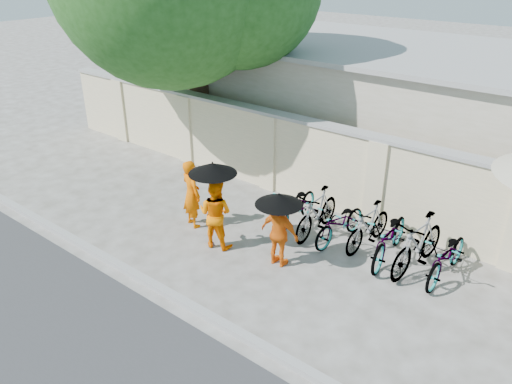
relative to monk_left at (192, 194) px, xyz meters
The scene contains 16 objects.
ground 1.49m from the monk_left, 21.54° to the right, with size 80.00×80.00×0.00m, color #A3A29F.
kerb 2.57m from the monk_left, 61.53° to the right, with size 40.00×0.16×0.12m, color gray.
compound_wall 3.50m from the monk_left, 51.55° to the left, with size 20.00×0.30×2.00m, color beige.
building_behind 7.31m from the monk_left, 64.11° to the left, with size 14.00×6.00×3.20m, color beige.
monk_left is the anchor object (origin of this frame).
monk_center 1.06m from the monk_left, 17.10° to the right, with size 0.74×0.58×1.53m, color #FF7700.
parasol_center 1.53m from the monk_left, 20.23° to the right, with size 0.98×0.98×1.08m.
monk_right 2.49m from the monk_left, ahead, with size 0.84×0.35×1.43m, color orange.
parasol_right 2.61m from the monk_left, ahead, with size 0.91×0.91×0.80m.
bike_0 2.36m from the monk_left, 37.97° to the left, with size 0.63×1.80×0.94m, color gray.
bike_1 2.82m from the monk_left, 30.63° to the left, with size 0.49×1.74×1.04m, color gray.
bike_2 3.35m from the monk_left, 26.35° to the left, with size 0.58×1.67×0.88m, color gray.
bike_3 3.92m from the monk_left, 24.88° to the left, with size 0.46×1.63×0.98m, color gray.
bike_4 4.39m from the monk_left, 19.84° to the left, with size 0.67×1.92×1.01m, color gray.
bike_5 4.92m from the monk_left, 17.57° to the left, with size 0.54×1.90×1.14m, color gray.
bike_6 5.49m from the monk_left, 16.47° to the left, with size 0.62×1.78×0.93m, color gray.
Camera 1 is at (6.19, -6.46, 5.71)m, focal length 35.00 mm.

